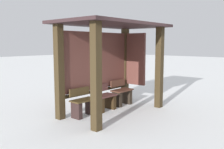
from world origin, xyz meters
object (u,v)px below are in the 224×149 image
(bench_center_inside, at_px, (104,100))
(bench_right_inside, at_px, (122,95))
(bench_left_inside, at_px, (83,105))
(bus_shelter, at_px, (111,50))

(bench_center_inside, xyz_separation_m, bench_right_inside, (0.79, -0.00, 0.03))
(bench_right_inside, bearing_deg, bench_left_inside, 179.96)
(bench_left_inside, distance_m, bench_center_inside, 0.79)
(bench_left_inside, height_order, bench_center_inside, bench_left_inside)
(bus_shelter, height_order, bench_right_inside, bus_shelter)
(bus_shelter, height_order, bench_left_inside, bus_shelter)
(bus_shelter, bearing_deg, bench_right_inside, 12.72)
(bench_center_inside, height_order, bench_right_inside, bench_right_inside)
(bus_shelter, relative_size, bench_right_inside, 4.10)
(bus_shelter, xyz_separation_m, bench_right_inside, (0.68, 0.15, -1.36))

